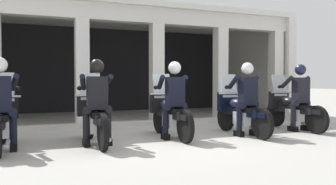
{
  "coord_description": "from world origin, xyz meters",
  "views": [
    {
      "loc": [
        -2.75,
        -6.53,
        1.18
      ],
      "look_at": [
        0.0,
        0.33,
        0.94
      ],
      "focal_mm": 37.09,
      "sensor_mm": 36.0,
      "label": 1
    }
  ],
  "objects_px": {
    "police_officer_center": "(174,93)",
    "motorcycle_right": "(239,112)",
    "motorcycle_far_right": "(291,109)",
    "motorcycle_center": "(169,113)",
    "motorcycle_far_left": "(2,120)",
    "police_officer_far_right": "(300,92)",
    "police_officer_right": "(247,93)",
    "police_officer_far_left": "(0,96)",
    "motorcycle_left": "(94,117)",
    "police_officer_left": "(97,95)"
  },
  "relations": [
    {
      "from": "police_officer_center",
      "to": "motorcycle_right",
      "type": "distance_m",
      "value": 1.67
    },
    {
      "from": "motorcycle_far_right",
      "to": "motorcycle_center",
      "type": "bearing_deg",
      "value": -178.1
    },
    {
      "from": "motorcycle_far_left",
      "to": "police_officer_far_right",
      "type": "bearing_deg",
      "value": -1.83
    },
    {
      "from": "police_officer_right",
      "to": "motorcycle_far_right",
      "type": "xyz_separation_m",
      "value": [
        1.61,
        0.45,
        -0.44
      ]
    },
    {
      "from": "police_officer_far_left",
      "to": "police_officer_center",
      "type": "distance_m",
      "value": 3.21
    },
    {
      "from": "motorcycle_far_left",
      "to": "police_officer_right",
      "type": "distance_m",
      "value": 4.85
    },
    {
      "from": "motorcycle_far_left",
      "to": "motorcycle_center",
      "type": "distance_m",
      "value": 3.21
    },
    {
      "from": "motorcycle_right",
      "to": "motorcycle_far_right",
      "type": "xyz_separation_m",
      "value": [
        1.6,
        0.17,
        0.0
      ]
    },
    {
      "from": "motorcycle_right",
      "to": "police_officer_far_right",
      "type": "height_order",
      "value": "police_officer_far_right"
    },
    {
      "from": "motorcycle_center",
      "to": "motorcycle_right",
      "type": "xyz_separation_m",
      "value": [
        1.6,
        -0.22,
        0.0
      ]
    },
    {
      "from": "motorcycle_far_left",
      "to": "police_officer_right",
      "type": "bearing_deg",
      "value": -4.52
    },
    {
      "from": "motorcycle_center",
      "to": "motorcycle_far_right",
      "type": "height_order",
      "value": "same"
    },
    {
      "from": "motorcycle_center",
      "to": "police_officer_right",
      "type": "distance_m",
      "value": 1.74
    },
    {
      "from": "motorcycle_right",
      "to": "motorcycle_far_right",
      "type": "bearing_deg",
      "value": 2.92
    },
    {
      "from": "police_officer_far_left",
      "to": "motorcycle_far_right",
      "type": "distance_m",
      "value": 6.44
    },
    {
      "from": "police_officer_center",
      "to": "motorcycle_right",
      "type": "height_order",
      "value": "police_officer_center"
    },
    {
      "from": "motorcycle_left",
      "to": "motorcycle_right",
      "type": "distance_m",
      "value": 3.21
    },
    {
      "from": "motorcycle_left",
      "to": "police_officer_center",
      "type": "relative_size",
      "value": 1.29
    },
    {
      "from": "motorcycle_far_right",
      "to": "police_officer_right",
      "type": "bearing_deg",
      "value": -161.37
    },
    {
      "from": "motorcycle_far_right",
      "to": "motorcycle_left",
      "type": "bearing_deg",
      "value": -175.89
    },
    {
      "from": "police_officer_right",
      "to": "police_officer_center",
      "type": "bearing_deg",
      "value": 168.94
    },
    {
      "from": "motorcycle_right",
      "to": "motorcycle_far_right",
      "type": "relative_size",
      "value": 1.0
    },
    {
      "from": "motorcycle_center",
      "to": "police_officer_far_right",
      "type": "distance_m",
      "value": 3.25
    },
    {
      "from": "police_officer_center",
      "to": "motorcycle_right",
      "type": "relative_size",
      "value": 0.78
    },
    {
      "from": "motorcycle_left",
      "to": "motorcycle_right",
      "type": "height_order",
      "value": "same"
    },
    {
      "from": "motorcycle_center",
      "to": "police_officer_center",
      "type": "bearing_deg",
      "value": -84.9
    },
    {
      "from": "police_officer_far_left",
      "to": "police_officer_center",
      "type": "relative_size",
      "value": 1.0
    },
    {
      "from": "motorcycle_center",
      "to": "police_officer_center",
      "type": "xyz_separation_m",
      "value": [
        -0.0,
        -0.28,
        0.44
      ]
    },
    {
      "from": "police_officer_right",
      "to": "motorcycle_far_right",
      "type": "height_order",
      "value": "police_officer_right"
    },
    {
      "from": "police_officer_far_left",
      "to": "motorcycle_far_right",
      "type": "bearing_deg",
      "value": 3.23
    },
    {
      "from": "motorcycle_far_left",
      "to": "motorcycle_far_right",
      "type": "xyz_separation_m",
      "value": [
        6.42,
        0.06,
        0.0
      ]
    },
    {
      "from": "motorcycle_far_left",
      "to": "police_officer_left",
      "type": "relative_size",
      "value": 1.29
    },
    {
      "from": "police_officer_far_right",
      "to": "motorcycle_left",
      "type": "bearing_deg",
      "value": -179.27
    },
    {
      "from": "motorcycle_far_left",
      "to": "motorcycle_left",
      "type": "distance_m",
      "value": 1.6
    },
    {
      "from": "motorcycle_far_right",
      "to": "police_officer_far_right",
      "type": "bearing_deg",
      "value": -87.43
    },
    {
      "from": "police_officer_far_left",
      "to": "motorcycle_center",
      "type": "distance_m",
      "value": 3.26
    },
    {
      "from": "motorcycle_left",
      "to": "motorcycle_right",
      "type": "xyz_separation_m",
      "value": [
        3.21,
        -0.06,
        0.0
      ]
    },
    {
      "from": "police_officer_left",
      "to": "police_officer_right",
      "type": "distance_m",
      "value": 3.21
    },
    {
      "from": "motorcycle_left",
      "to": "motorcycle_far_left",
      "type": "bearing_deg",
      "value": 172.34
    },
    {
      "from": "motorcycle_left",
      "to": "police_officer_left",
      "type": "distance_m",
      "value": 0.52
    },
    {
      "from": "police_officer_left",
      "to": "motorcycle_right",
      "type": "relative_size",
      "value": 0.78
    },
    {
      "from": "police_officer_center",
      "to": "motorcycle_left",
      "type": "bearing_deg",
      "value": -179.07
    },
    {
      "from": "police_officer_left",
      "to": "police_officer_center",
      "type": "distance_m",
      "value": 1.61
    },
    {
      "from": "motorcycle_left",
      "to": "police_officer_far_right",
      "type": "xyz_separation_m",
      "value": [
        4.81,
        -0.18,
        0.44
      ]
    },
    {
      "from": "police_officer_far_left",
      "to": "police_officer_left",
      "type": "bearing_deg",
      "value": -1.52
    },
    {
      "from": "police_officer_left",
      "to": "police_officer_far_right",
      "type": "relative_size",
      "value": 1.0
    },
    {
      "from": "motorcycle_center",
      "to": "police_officer_left",
      "type": "bearing_deg",
      "value": -159.21
    },
    {
      "from": "police_officer_center",
      "to": "motorcycle_center",
      "type": "bearing_deg",
      "value": 95.1
    },
    {
      "from": "police_officer_right",
      "to": "police_officer_far_right",
      "type": "relative_size",
      "value": 1.0
    },
    {
      "from": "motorcycle_far_left",
      "to": "motorcycle_left",
      "type": "height_order",
      "value": "same"
    }
  ]
}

